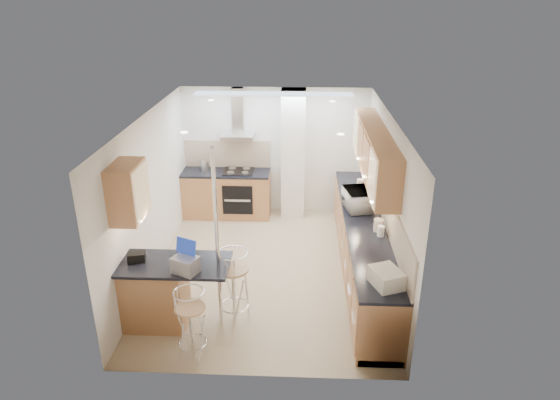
{
  "coord_description": "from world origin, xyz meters",
  "views": [
    {
      "loc": [
        0.5,
        -6.96,
        4.19
      ],
      "look_at": [
        0.19,
        0.2,
        1.15
      ],
      "focal_mm": 32.0,
      "sensor_mm": 36.0,
      "label": 1
    }
  ],
  "objects_px": {
    "laptop": "(185,265)",
    "bar_stool_near": "(191,325)",
    "microwave": "(358,200)",
    "bar_stool_end": "(234,287)",
    "bread_bin": "(386,278)"
  },
  "relations": [
    {
      "from": "bar_stool_end",
      "to": "bar_stool_near",
      "type": "bearing_deg",
      "value": 172.11
    },
    {
      "from": "laptop",
      "to": "bread_bin",
      "type": "distance_m",
      "value": 2.45
    },
    {
      "from": "microwave",
      "to": "bread_bin",
      "type": "xyz_separation_m",
      "value": [
        0.12,
        -2.25,
        -0.06
      ]
    },
    {
      "from": "laptop",
      "to": "bar_stool_near",
      "type": "distance_m",
      "value": 0.72
    },
    {
      "from": "bar_stool_end",
      "to": "microwave",
      "type": "bearing_deg",
      "value": -24.53
    },
    {
      "from": "laptop",
      "to": "bar_stool_near",
      "type": "bearing_deg",
      "value": -49.52
    },
    {
      "from": "laptop",
      "to": "bar_stool_near",
      "type": "relative_size",
      "value": 0.32
    },
    {
      "from": "bar_stool_end",
      "to": "bread_bin",
      "type": "distance_m",
      "value": 2.02
    },
    {
      "from": "microwave",
      "to": "bread_bin",
      "type": "bearing_deg",
      "value": 170.84
    },
    {
      "from": "laptop",
      "to": "microwave",
      "type": "bearing_deg",
      "value": 66.36
    },
    {
      "from": "bar_stool_near",
      "to": "microwave",
      "type": "bearing_deg",
      "value": 40.83
    },
    {
      "from": "microwave",
      "to": "bar_stool_near",
      "type": "distance_m",
      "value": 3.41
    },
    {
      "from": "bread_bin",
      "to": "laptop",
      "type": "bearing_deg",
      "value": 154.4
    },
    {
      "from": "bar_stool_near",
      "to": "bread_bin",
      "type": "relative_size",
      "value": 2.43
    },
    {
      "from": "bar_stool_end",
      "to": "bread_bin",
      "type": "xyz_separation_m",
      "value": [
        1.9,
        -0.48,
        0.49
      ]
    }
  ]
}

